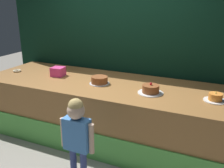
% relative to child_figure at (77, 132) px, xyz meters
% --- Properties ---
extents(ground_plane, '(12.00, 12.00, 0.00)m').
position_rel_child_figure_xyz_m(ground_plane, '(-0.27, 0.51, -0.69)').
color(ground_plane, gray).
extents(stage_platform, '(3.66, 1.27, 0.87)m').
position_rel_child_figure_xyz_m(stage_platform, '(-0.27, 1.13, -0.25)').
color(stage_platform, '#9E6B38').
rests_on(stage_platform, ground_plane).
extents(curtain_backdrop, '(4.29, 0.08, 3.11)m').
position_rel_child_figure_xyz_m(curtain_backdrop, '(-0.27, 1.86, 0.87)').
color(curtain_backdrop, black).
rests_on(curtain_backdrop, ground_plane).
extents(child_figure, '(0.41, 0.19, 1.06)m').
position_rel_child_figure_xyz_m(child_figure, '(0.00, 0.00, 0.00)').
color(child_figure, '#3F4C8C').
rests_on(child_figure, ground_plane).
extents(pink_box, '(0.21, 0.20, 0.14)m').
position_rel_child_figure_xyz_m(pink_box, '(-1.05, 1.14, 0.25)').
color(pink_box, '#F03F8E').
rests_on(pink_box, stage_platform).
extents(donut, '(0.13, 0.13, 0.03)m').
position_rel_child_figure_xyz_m(donut, '(-1.83, 1.06, 0.20)').
color(donut, beige).
rests_on(donut, stage_platform).
extents(cake_left, '(0.29, 0.29, 0.11)m').
position_rel_child_figure_xyz_m(cake_left, '(-0.27, 1.06, 0.23)').
color(cake_left, silver).
rests_on(cake_left, stage_platform).
extents(cake_center, '(0.33, 0.33, 0.15)m').
position_rel_child_figure_xyz_m(cake_center, '(0.51, 0.99, 0.23)').
color(cake_center, white).
rests_on(cake_center, stage_platform).
extents(cake_right, '(0.27, 0.27, 0.13)m').
position_rel_child_figure_xyz_m(cake_right, '(1.29, 1.05, 0.22)').
color(cake_right, white).
rests_on(cake_right, stage_platform).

